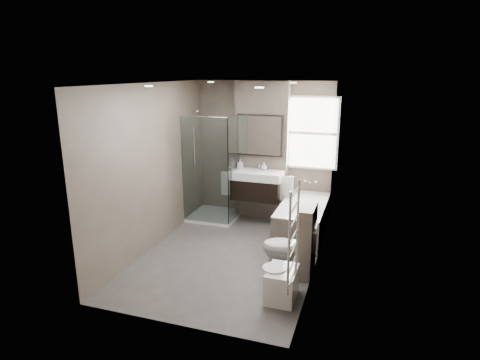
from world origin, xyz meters
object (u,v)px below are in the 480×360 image
at_px(vanity, 257,185).
at_px(bathtub, 303,218).
at_px(toilet, 289,248).
at_px(bidet, 281,283).

relative_size(vanity, bathtub, 0.59).
bearing_deg(toilet, bathtub, 175.81).
relative_size(bathtub, bidet, 3.10).
relative_size(bathtub, toilet, 2.11).
distance_m(toilet, bidet, 0.71).
distance_m(bathtub, bidet, 2.10).
distance_m(vanity, bidet, 2.68).
xyz_separation_m(vanity, toilet, (0.97, -1.74, -0.36)).
bearing_deg(bathtub, bidet, -87.56).
height_order(vanity, toilet, vanity).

